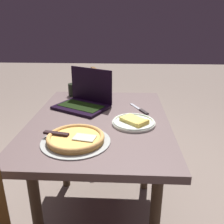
{
  "coord_description": "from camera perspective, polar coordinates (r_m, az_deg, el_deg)",
  "views": [
    {
      "loc": [
        1.33,
        0.14,
        1.3
      ],
      "look_at": [
        0.07,
        0.08,
        0.81
      ],
      "focal_mm": 39.21,
      "sensor_mm": 36.0,
      "label": 1
    }
  ],
  "objects": [
    {
      "name": "ground_plane",
      "position": [
        1.87,
        -2.46,
        -22.84
      ],
      "size": [
        12.0,
        12.0,
        0.0
      ],
      "primitive_type": "plane",
      "color": "#736459"
    },
    {
      "name": "dining_table",
      "position": [
        1.5,
        -2.84,
        -5.13
      ],
      "size": [
        1.1,
        0.81,
        0.73
      ],
      "color": "brown",
      "rests_on": "ground_plane"
    },
    {
      "name": "laptop",
      "position": [
        1.64,
        -6.41,
        2.94
      ],
      "size": [
        0.37,
        0.4,
        0.25
      ],
      "color": "black",
      "rests_on": "dining_table"
    },
    {
      "name": "pizza_plate",
      "position": [
        1.38,
        5.11,
        -2.34
      ],
      "size": [
        0.24,
        0.24,
        0.04
      ],
      "color": "silver",
      "rests_on": "dining_table"
    },
    {
      "name": "pizza_tray",
      "position": [
        1.2,
        -8.5,
        -6.13
      ],
      "size": [
        0.34,
        0.34,
        0.04
      ],
      "color": "#999E98",
      "rests_on": "dining_table"
    },
    {
      "name": "table_knife",
      "position": [
        1.6,
        6.65,
        0.53
      ],
      "size": [
        0.2,
        0.11,
        0.01
      ],
      "color": "#B4B7C0",
      "rests_on": "dining_table"
    },
    {
      "name": "drink_cup",
      "position": [
        1.9,
        -9.07,
        5.18
      ],
      "size": [
        0.07,
        0.07,
        0.09
      ],
      "color": "black",
      "rests_on": "dining_table"
    },
    {
      "name": "chair_near",
      "position": [
        2.44,
        -5.78,
        1.52
      ],
      "size": [
        0.5,
        0.5,
        0.83
      ],
      "color": "brown",
      "rests_on": "ground_plane"
    }
  ]
}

